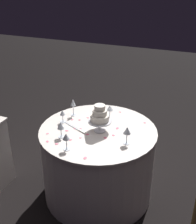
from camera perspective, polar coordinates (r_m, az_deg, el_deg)
ground_plane at (r=3.26m, az=-0.00°, el=-14.94°), size 12.00×12.00×0.00m
decorative_arch at (r=2.07m, az=-5.27°, el=9.34°), size 1.98×0.06×2.43m
main_table at (r=3.03m, az=-0.00°, el=-9.58°), size 1.11×1.11×0.75m
tiered_cake at (r=2.73m, az=0.33°, el=-0.79°), size 0.22×0.22×0.27m
wine_glass_0 at (r=2.95m, az=2.27°, el=0.59°), size 0.06×0.06×0.16m
wine_glass_1 at (r=2.49m, az=-6.09°, el=-4.84°), size 0.06×0.06×0.16m
wine_glass_2 at (r=2.67m, az=-7.13°, el=-2.66°), size 0.06×0.06×0.15m
wine_glass_3 at (r=3.04m, az=-4.78°, el=1.62°), size 0.06×0.06×0.18m
wine_glass_4 at (r=2.56m, az=5.58°, el=-3.64°), size 0.07×0.07×0.16m
wine_glass_5 at (r=2.93m, az=-6.78°, el=-0.26°), size 0.06×0.06×0.13m
cake_knife at (r=2.84m, az=-4.14°, el=-3.12°), size 0.27×0.15×0.01m
rose_petal_0 at (r=2.63m, az=-7.87°, el=-6.04°), size 0.04×0.04×0.00m
rose_petal_1 at (r=2.73m, az=2.96°, el=-4.47°), size 0.04×0.03×0.00m
rose_petal_2 at (r=3.15m, az=4.23°, el=-0.01°), size 0.03×0.03×0.00m
rose_petal_3 at (r=2.85m, az=-4.40°, el=-3.15°), size 0.03×0.02×0.00m
rose_petal_4 at (r=2.70m, az=-3.37°, el=-4.94°), size 0.03×0.02×0.00m
rose_petal_5 at (r=3.01m, az=-4.92°, el=-1.45°), size 0.03×0.03×0.00m
rose_petal_6 at (r=2.69m, az=1.39°, el=-4.94°), size 0.05×0.04×0.00m
rose_petal_7 at (r=2.99m, az=-3.54°, el=-1.52°), size 0.03×0.02×0.00m
rose_petal_8 at (r=2.44m, az=-2.46°, el=-8.75°), size 0.03×0.04×0.00m
rose_petal_9 at (r=2.80m, az=-9.62°, el=-4.08°), size 0.03×0.03×0.00m
rose_petal_10 at (r=3.12m, az=-0.93°, el=-0.29°), size 0.03×0.04×0.00m
rose_petal_11 at (r=2.68m, az=-9.61°, el=-5.56°), size 0.04×0.04×0.00m
rose_petal_12 at (r=2.68m, az=-5.28°, el=-5.30°), size 0.04×0.04×0.00m
rose_petal_13 at (r=2.85m, az=3.70°, el=-3.10°), size 0.03×0.04×0.00m
rose_petal_14 at (r=2.84m, az=-3.38°, el=-3.22°), size 0.03×0.03×0.00m
rose_petal_15 at (r=2.75m, az=-2.03°, el=-4.28°), size 0.04×0.03×0.00m
rose_petal_16 at (r=3.03m, az=-1.97°, el=-1.09°), size 0.03×0.02×0.00m
rose_petal_17 at (r=2.97m, az=8.91°, el=-2.03°), size 0.03×0.03×0.00m
rose_petal_18 at (r=2.99m, az=0.75°, el=-1.55°), size 0.05×0.04×0.00m
rose_petal_19 at (r=2.91m, az=1.78°, el=-2.34°), size 0.03×0.03×0.00m
rose_petal_20 at (r=2.82m, az=-5.98°, el=-3.56°), size 0.04×0.03×0.00m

